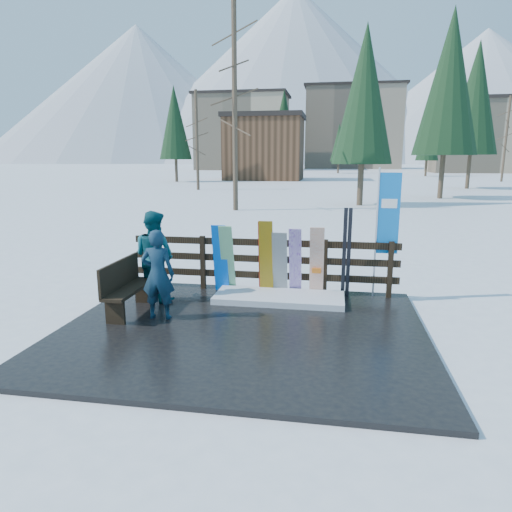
% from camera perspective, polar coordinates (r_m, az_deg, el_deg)
% --- Properties ---
extents(ground, '(700.00, 700.00, 0.00)m').
position_cam_1_polar(ground, '(7.72, -1.75, -9.54)').
color(ground, white).
rests_on(ground, ground).
extents(deck, '(6.00, 5.00, 0.08)m').
position_cam_1_polar(deck, '(7.71, -1.76, -9.27)').
color(deck, black).
rests_on(deck, ground).
extents(fence, '(5.60, 0.10, 1.15)m').
position_cam_1_polar(fence, '(9.58, 0.82, -0.61)').
color(fence, black).
rests_on(fence, deck).
extents(snow_patch, '(2.55, 1.00, 0.12)m').
position_cam_1_polar(snow_patch, '(9.10, 2.91, -5.22)').
color(snow_patch, white).
rests_on(snow_patch, deck).
extents(bench, '(0.41, 1.50, 0.97)m').
position_cam_1_polar(bench, '(8.62, -15.97, -3.52)').
color(bench, black).
rests_on(bench, deck).
extents(snowboard_0, '(0.30, 0.31, 1.45)m').
position_cam_1_polar(snowboard_0, '(9.52, -4.48, -0.33)').
color(snowboard_0, blue).
rests_on(snowboard_0, deck).
extents(snowboard_1, '(0.27, 0.42, 1.44)m').
position_cam_1_polar(snowboard_1, '(9.49, -3.59, -0.38)').
color(snowboard_1, white).
rests_on(snowboard_1, deck).
extents(snowboard_2, '(0.28, 0.28, 1.55)m').
position_cam_1_polar(snowboard_2, '(9.32, 1.29, -0.23)').
color(snowboard_2, '#FFB609').
rests_on(snowboard_2, deck).
extents(snowboard_3, '(0.25, 0.43, 1.42)m').
position_cam_1_polar(snowboard_3, '(9.27, 4.93, -0.76)').
color(snowboard_3, white).
rests_on(snowboard_3, deck).
extents(snowboard_4, '(0.30, 0.34, 1.33)m').
position_cam_1_polar(snowboard_4, '(9.31, 3.00, -0.96)').
color(snowboard_4, black).
rests_on(snowboard_4, deck).
extents(snowboard_5, '(0.28, 0.36, 1.46)m').
position_cam_1_polar(snowboard_5, '(9.24, 7.59, -0.75)').
color(snowboard_5, white).
rests_on(snowboard_5, deck).
extents(ski_pair_a, '(0.16, 0.21, 1.53)m').
position_cam_1_polar(ski_pair_a, '(9.41, 0.82, -0.20)').
color(ski_pair_a, '#AB2515').
rests_on(ski_pair_a, deck).
extents(ski_pair_b, '(0.17, 0.25, 1.84)m').
position_cam_1_polar(ski_pair_b, '(9.27, 11.24, 0.36)').
color(ski_pair_b, black).
rests_on(ski_pair_b, deck).
extents(rental_flag, '(0.45, 0.04, 2.60)m').
position_cam_1_polar(rental_flag, '(9.41, 15.91, 4.55)').
color(rental_flag, silver).
rests_on(rental_flag, deck).
extents(person_front, '(0.61, 0.43, 1.59)m').
position_cam_1_polar(person_front, '(8.10, -12.16, -2.28)').
color(person_front, '#183F4F').
rests_on(person_front, deck).
extents(person_back, '(1.06, 0.95, 1.78)m').
position_cam_1_polar(person_back, '(9.20, -12.58, 0.04)').
color(person_back, '#0D4C58').
rests_on(person_back, deck).
extents(resort_buildings, '(73.00, 87.60, 22.60)m').
position_cam_1_polar(resort_buildings, '(122.64, 9.84, 15.19)').
color(resort_buildings, tan).
rests_on(resort_buildings, ground).
extents(trees, '(42.11, 68.76, 12.78)m').
position_cam_1_polar(trees, '(54.12, 12.25, 14.87)').
color(trees, '#382B1E').
rests_on(trees, ground).
extents(mountains, '(520.00, 260.00, 120.00)m').
position_cam_1_polar(mountains, '(338.98, 8.07, 20.02)').
color(mountains, white).
rests_on(mountains, ground).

